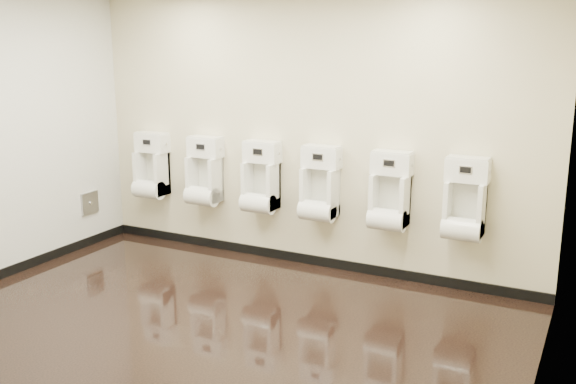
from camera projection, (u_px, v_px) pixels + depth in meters
name	position (u px, v px, depth m)	size (l,w,h in m)	color
ground	(214.00, 325.00, 5.35)	(5.00, 3.50, 0.00)	black
back_wall	(305.00, 133.00, 6.55)	(5.00, 0.02, 2.80)	beige
front_wall	(31.00, 211.00, 3.52)	(5.00, 0.02, 2.80)	beige
right_wall	(550.00, 193.00, 3.93)	(0.02, 3.50, 2.80)	beige
skirting_back	(304.00, 258.00, 6.85)	(5.00, 0.02, 0.10)	black
skirting_left	(6.00, 272.00, 6.44)	(0.02, 3.50, 0.10)	black
access_panel	(90.00, 203.00, 7.38)	(0.04, 0.25, 0.25)	#9E9EA3
urinal_0	(151.00, 170.00, 7.41)	(0.40, 0.30, 0.74)	white
urinal_1	(204.00, 176.00, 7.08)	(0.40, 0.30, 0.74)	white
urinal_2	(261.00, 183.00, 6.76)	(0.40, 0.30, 0.74)	white
urinal_3	(320.00, 189.00, 6.46)	(0.40, 0.30, 0.74)	white
urinal_4	(390.00, 197.00, 6.14)	(0.40, 0.30, 0.74)	white
urinal_5	(465.00, 205.00, 5.82)	(0.40, 0.30, 0.74)	white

